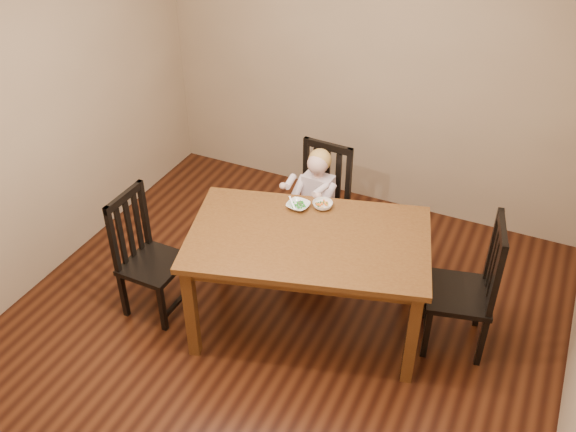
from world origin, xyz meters
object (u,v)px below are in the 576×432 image
at_px(chair_left, 147,257).
at_px(bowl_peas, 298,206).
at_px(dining_table, 308,247).
at_px(toddler, 317,196).
at_px(chair_child, 319,207).
at_px(bowl_veg, 323,205).
at_px(chair_right, 468,289).

height_order(chair_left, bowl_peas, chair_left).
bearing_deg(bowl_peas, dining_table, -54.02).
distance_m(chair_left, toddler, 1.41).
bearing_deg(chair_child, dining_table, 110.18).
relative_size(dining_table, chair_left, 1.85).
height_order(dining_table, bowl_veg, bowl_veg).
distance_m(chair_child, chair_left, 1.44).
bearing_deg(toddler, bowl_veg, 120.56).
xyz_separation_m(chair_right, bowl_peas, (-1.28, -0.02, 0.34)).
distance_m(toddler, bowl_veg, 0.50).
xyz_separation_m(chair_child, chair_right, (1.32, -0.51, 0.02)).
relative_size(dining_table, toddler, 3.41).
distance_m(chair_left, bowl_veg, 1.35).
height_order(chair_left, chair_right, chair_right).
height_order(dining_table, chair_child, chair_child).
xyz_separation_m(chair_child, bowl_veg, (0.20, -0.45, 0.36)).
height_order(dining_table, toddler, toddler).
distance_m(chair_child, bowl_veg, 0.61).
relative_size(chair_child, bowl_peas, 6.38).
bearing_deg(toddler, dining_table, 111.47).
height_order(chair_child, bowl_peas, chair_child).
relative_size(chair_right, toddler, 1.95).
height_order(chair_right, toddler, chair_right).
relative_size(chair_left, bowl_peas, 6.24).
relative_size(chair_left, toddler, 1.84).
distance_m(chair_child, bowl_peas, 0.64).
bearing_deg(chair_right, bowl_veg, 73.85).
bearing_deg(toddler, chair_right, 164.24).
relative_size(bowl_peas, bowl_veg, 1.09).
bearing_deg(bowl_veg, chair_right, -3.02).
height_order(chair_left, toddler, chair_left).
distance_m(dining_table, chair_left, 1.23).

